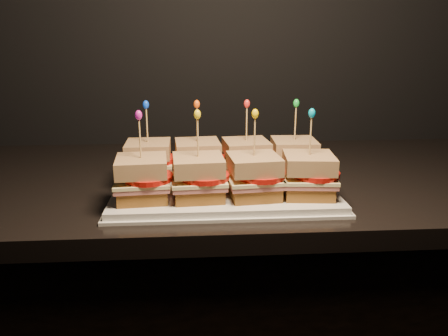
{
  "coord_description": "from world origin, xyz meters",
  "views": [
    {
      "loc": [
        -0.2,
        0.75,
        1.21
      ],
      "look_at": [
        -0.15,
        1.55,
        0.97
      ],
      "focal_mm": 35.0,
      "sensor_mm": 36.0,
      "label": 1
    }
  ],
  "objects": [
    {
      "name": "sandwich_4_ham",
      "position": [
        -0.3,
        1.5,
        0.96
      ],
      "size": [
        0.1,
        0.1,
        0.01
      ],
      "primitive_type": "cube",
      "rotation": [
        0.0,
        0.0,
        0.08
      ],
      "color": "#C0575A",
      "rests_on": "sandwich_4_bread_bot"
    },
    {
      "name": "sandwich_6_bread_top",
      "position": [
        -0.1,
        1.5,
        1.0
      ],
      "size": [
        0.1,
        0.1,
        0.03
      ],
      "primitive_type": "cube",
      "rotation": [
        0.0,
        0.0,
        0.1
      ],
      "color": "brown",
      "rests_on": "sandwich_6_tomato"
    },
    {
      "name": "sandwich_6_ham",
      "position": [
        -0.1,
        1.5,
        0.96
      ],
      "size": [
        0.1,
        0.1,
        0.01
      ],
      "primitive_type": "cube",
      "rotation": [
        0.0,
        0.0,
        0.1
      ],
      "color": "#C0575A",
      "rests_on": "sandwich_6_bread_bot"
    },
    {
      "name": "sandwich_7_bread_top",
      "position": [
        0.0,
        1.5,
        1.0
      ],
      "size": [
        0.1,
        0.1,
        0.03
      ],
      "primitive_type": "cube",
      "rotation": [
        0.0,
        0.0,
        -0.09
      ],
      "color": "brown",
      "rests_on": "sandwich_7_tomato"
    },
    {
      "name": "sandwich_0_bread_top",
      "position": [
        -0.3,
        1.61,
        1.0
      ],
      "size": [
        0.09,
        0.09,
        0.03
      ],
      "primitive_type": "cube",
      "rotation": [
        0.0,
        0.0,
        0.02
      ],
      "color": "brown",
      "rests_on": "sandwich_0_tomato"
    },
    {
      "name": "sandwich_1_bread_top",
      "position": [
        -0.2,
        1.61,
        1.0
      ],
      "size": [
        0.09,
        0.09,
        0.03
      ],
      "primitive_type": "cube",
      "rotation": [
        0.0,
        0.0,
        0.08
      ],
      "color": "brown",
      "rests_on": "sandwich_1_tomato"
    },
    {
      "name": "sandwich_2_tomato",
      "position": [
        -0.09,
        1.61,
        0.98
      ],
      "size": [
        0.09,
        0.09,
        0.01
      ],
      "primitive_type": "cylinder",
      "color": "red",
      "rests_on": "sandwich_2_cheese"
    },
    {
      "name": "sandwich_3_tomato",
      "position": [
        0.01,
        1.61,
        0.98
      ],
      "size": [
        0.09,
        0.09,
        0.01
      ],
      "primitive_type": "cylinder",
      "color": "red",
      "rests_on": "sandwich_3_cheese"
    },
    {
      "name": "sandwich_7_tomato",
      "position": [
        0.01,
        1.49,
        0.98
      ],
      "size": [
        0.09,
        0.09,
        0.01
      ],
      "primitive_type": "cylinder",
      "color": "red",
      "rests_on": "sandwich_7_cheese"
    },
    {
      "name": "sandwich_1_tomato",
      "position": [
        -0.19,
        1.61,
        0.98
      ],
      "size": [
        0.09,
        0.09,
        0.01
      ],
      "primitive_type": "cylinder",
      "color": "red",
      "rests_on": "sandwich_1_cheese"
    },
    {
      "name": "sandwich_1_bread_bot",
      "position": [
        -0.2,
        1.61,
        0.95
      ],
      "size": [
        0.09,
        0.09,
        0.02
      ],
      "primitive_type": "cube",
      "rotation": [
        0.0,
        0.0,
        0.08
      ],
      "color": "#5E3515",
      "rests_on": "platter"
    },
    {
      "name": "sandwich_7_bread_bot",
      "position": [
        0.0,
        1.5,
        0.95
      ],
      "size": [
        0.09,
        0.09,
        0.02
      ],
      "primitive_type": "cube",
      "rotation": [
        0.0,
        0.0,
        -0.09
      ],
      "color": "#5E3515",
      "rests_on": "platter"
    },
    {
      "name": "sandwich_5_bread_bot",
      "position": [
        -0.2,
        1.5,
        0.95
      ],
      "size": [
        0.09,
        0.09,
        0.02
      ],
      "primitive_type": "cube",
      "rotation": [
        0.0,
        0.0,
        0.07
      ],
      "color": "#5E3515",
      "rests_on": "platter"
    },
    {
      "name": "platter",
      "position": [
        -0.15,
        1.55,
        0.93
      ],
      "size": [
        0.42,
        0.26,
        0.02
      ],
      "primitive_type": "cube",
      "color": "white",
      "rests_on": "granite_slab"
    },
    {
      "name": "sandwich_6_pick",
      "position": [
        -0.1,
        1.5,
        1.04
      ],
      "size": [
        0.0,
        0.0,
        0.09
      ],
      "primitive_type": "cylinder",
      "color": "tan",
      "rests_on": "sandwich_6_bread_top"
    },
    {
      "name": "sandwich_7_frill",
      "position": [
        0.0,
        1.5,
        1.09
      ],
      "size": [
        0.01,
        0.01,
        0.02
      ],
      "primitive_type": "ellipsoid",
      "color": "#0396B3",
      "rests_on": "sandwich_7_pick"
    },
    {
      "name": "sandwich_1_cheese",
      "position": [
        -0.2,
        1.61,
        0.97
      ],
      "size": [
        0.1,
        0.1,
        0.01
      ],
      "primitive_type": "cube",
      "rotation": [
        0.0,
        0.0,
        0.08
      ],
      "color": "#FAEEA5",
      "rests_on": "sandwich_1_ham"
    },
    {
      "name": "sandwich_2_bread_top",
      "position": [
        -0.1,
        1.61,
        1.0
      ],
      "size": [
        0.1,
        0.1,
        0.03
      ],
      "primitive_type": "cube",
      "rotation": [
        0.0,
        0.0,
        0.11
      ],
      "color": "brown",
      "rests_on": "sandwich_2_tomato"
    },
    {
      "name": "sandwich_0_pick",
      "position": [
        -0.3,
        1.61,
        1.04
      ],
      "size": [
        0.0,
        0.0,
        0.09
      ],
      "primitive_type": "cylinder",
      "color": "tan",
      "rests_on": "sandwich_0_bread_top"
    },
    {
      "name": "sandwich_1_pick",
      "position": [
        -0.2,
        1.61,
        1.04
      ],
      "size": [
        0.0,
        0.0,
        0.09
      ],
      "primitive_type": "cylinder",
      "color": "tan",
      "rests_on": "sandwich_1_bread_top"
    },
    {
      "name": "sandwich_0_frill",
      "position": [
        -0.3,
        1.61,
        1.09
      ],
      "size": [
        0.01,
        0.01,
        0.02
      ],
      "primitive_type": "ellipsoid",
      "color": "blue",
      "rests_on": "sandwich_0_pick"
    },
    {
      "name": "sandwich_3_pick",
      "position": [
        0.0,
        1.61,
        1.04
      ],
      "size": [
        0.0,
        0.0,
        0.09
      ],
      "primitive_type": "cylinder",
      "color": "tan",
      "rests_on": "sandwich_3_bread_top"
    },
    {
      "name": "sandwich_4_tomato",
      "position": [
        -0.28,
        1.49,
        0.98
      ],
      "size": [
        0.09,
        0.09,
        0.01
      ],
      "primitive_type": "cylinder",
      "color": "red",
      "rests_on": "sandwich_4_cheese"
    },
    {
      "name": "sandwich_7_cheese",
      "position": [
        0.0,
        1.5,
        0.97
      ],
      "size": [
        0.1,
        0.1,
        0.01
      ],
      "primitive_type": "cube",
      "rotation": [
        0.0,
        0.0,
        -0.09
      ],
      "color": "#FAEEA5",
      "rests_on": "sandwich_7_ham"
    },
    {
      "name": "sandwich_4_frill",
      "position": [
        -0.3,
        1.5,
        1.09
      ],
      "size": [
        0.01,
        0.01,
        0.02
      ],
      "primitive_type": "ellipsoid",
      "color": "#C21A92",
      "rests_on": "sandwich_4_pick"
    },
    {
      "name": "sandwich_0_tomato",
      "position": [
        -0.28,
        1.61,
        0.98
      ],
      "size": [
        0.09,
        0.09,
        0.01
      ],
      "primitive_type": "cylinder",
      "color": "red",
      "rests_on": "sandwich_0_cheese"
    },
    {
      "name": "sandwich_1_ham",
      "position": [
        -0.2,
        1.61,
        0.96
      ],
      "size": [
        0.1,
        0.1,
        0.01
      ],
      "primitive_type": "cube",
      "rotation": [
        0.0,
        0.0,
        0.08
      ],
      "color": "#C0575A",
      "rests_on": "sandwich_1_bread_bot"
    },
    {
      "name": "sandwich_3_bread_top",
      "position": [
        0.0,
        1.61,
        1.0
      ],
      "size": [
        0.09,
        0.09,
        0.03
      ],
      "primitive_type": "cube",
      "rotation": [
        0.0,
        0.0,
        -0.04
      ],
      "color": "brown",
      "rests_on": "sandwich_3_tomato"
    },
    {
      "name": "sandwich_2_frill",
      "position": [
        -0.1,
        1.61,
        1.09
      ],
      "size": [
        0.01,
        0.01,
        0.02
      ],
      "primitive_type": "ellipsoid",
      "color": "red",
      "rests_on": "sandwich_2_pick"
    },
    {
      "name": "sandwich_3_ham",
      "position": [
        0.0,
        1.61,
        0.96
      ],
      "size": [
        0.1,
        0.09,
        0.01
      ],
      "primitive_type": "cube",
      "rotation": [
        0.0,
        0.0,
        -0.04
      ],
      "color": "#C0575A",
      "rests_on": "sandwich_3_bread_bot"
    },
    {
      "name": "sandwich_5_cheese",
      "position": [
        -0.2,
        1.5,
        0.97
      ],
      "size": [
        0.1,
        0.1,
        0.01
      ],
      "primitive_type": "cube",
      "rotation": [
        0.0,
        0.0,
        0.07
      ],
      "color": "#FAEEA5",
      "rests_on": "sandwich_5_ham"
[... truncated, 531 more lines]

